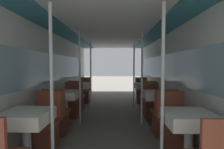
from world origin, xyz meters
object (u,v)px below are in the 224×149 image
(dining_table_right_1, at_px, (157,97))
(chair_left_far_2, at_px, (84,95))
(chair_right_far_0, at_px, (173,132))
(chair_left_far_0, at_px, (45,131))
(dining_table_left_1, at_px, (65,97))
(support_pole_left_2, at_px, (91,74))
(chair_right_near_2, at_px, (147,102))
(support_pole_left_0, at_px, (52,88))
(dining_table_right_0, at_px, (189,122))
(chair_left_near_2, at_px, (77,101))
(dining_table_left_2, at_px, (81,87))
(support_pole_right_0, at_px, (163,88))
(dining_table_right_2, at_px, (144,87))
(chair_left_near_1, at_px, (57,120))
(support_pole_left_1, at_px, (80,78))
(dining_table_left_0, at_px, (26,121))
(chair_left_far_1, at_px, (72,106))
(support_pole_right_1, at_px, (142,78))
(chair_right_far_1, at_px, (151,106))
(chair_right_near_1, at_px, (163,120))
(chair_right_far_2, at_px, (142,95))
(support_pole_right_2, at_px, (134,74))

(dining_table_right_1, bearing_deg, chair_left_far_2, 131.98)
(chair_right_far_0, bearing_deg, chair_left_far_0, 0.00)
(dining_table_left_1, bearing_deg, support_pole_left_2, 78.98)
(chair_left_far_2, xyz_separation_m, chair_right_near_2, (2.05, -1.14, 0.00))
(support_pole_left_0, relative_size, dining_table_right_0, 2.77)
(chair_left_near_2, bearing_deg, chair_right_far_0, -48.17)
(dining_table_left_2, height_order, chair_right_near_2, chair_right_near_2)
(support_pole_left_2, height_order, dining_table_right_1, support_pole_left_2)
(dining_table_right_1, relative_size, chair_right_near_2, 0.84)
(support_pole_right_0, height_order, dining_table_right_2, support_pole_right_0)
(chair_left_near_1, height_order, dining_table_right_2, chair_left_near_1)
(dining_table_left_1, height_order, dining_table_right_1, same)
(chair_left_far_0, height_order, dining_table_left_2, chair_left_far_0)
(chair_left_near_2, height_order, support_pole_left_2, support_pole_left_2)
(chair_left_near_1, xyz_separation_m, support_pole_left_1, (0.33, 0.57, 0.77))
(dining_table_left_0, bearing_deg, chair_left_far_1, 90.00)
(dining_table_left_2, bearing_deg, support_pole_right_1, -44.92)
(chair_left_far_0, bearing_deg, chair_left_near_2, -90.00)
(dining_table_left_2, relative_size, dining_table_right_1, 1.00)
(chair_right_far_1, relative_size, dining_table_right_2, 1.19)
(dining_table_right_1, xyz_separation_m, support_pole_right_1, (-0.33, 0.00, 0.42))
(support_pole_right_0, relative_size, support_pole_right_1, 1.00)
(chair_left_near_1, height_order, chair_right_near_1, same)
(chair_right_near_2, bearing_deg, chair_right_near_1, -90.00)
(dining_table_right_2, bearing_deg, support_pole_right_1, -101.02)
(support_pole_left_1, bearing_deg, chair_right_far_0, -33.71)
(support_pole_left_2, bearing_deg, support_pole_left_0, -90.00)
(dining_table_right_0, distance_m, dining_table_right_2, 3.43)
(dining_table_right_0, bearing_deg, dining_table_right_1, 90.00)
(support_pole_left_1, height_order, dining_table_right_2, support_pole_left_1)
(support_pole_left_1, relative_size, dining_table_left_2, 2.77)
(chair_left_near_1, distance_m, support_pole_right_1, 1.97)
(dining_table_left_2, distance_m, support_pole_left_2, 0.54)
(chair_left_far_1, bearing_deg, support_pole_left_0, 98.32)
(dining_table_left_0, distance_m, chair_right_near_2, 3.54)
(dining_table_left_0, xyz_separation_m, support_pole_left_1, (0.33, 1.71, 0.42))
(chair_right_near_1, xyz_separation_m, dining_table_right_2, (-0.00, 2.28, 0.35))
(dining_table_left_1, xyz_separation_m, chair_right_near_1, (2.05, -0.57, -0.35))
(chair_right_far_2, bearing_deg, support_pole_left_0, 66.72)
(dining_table_left_1, bearing_deg, support_pole_left_0, -78.98)
(dining_table_left_1, distance_m, chair_left_near_2, 1.20)
(support_pole_left_1, distance_m, dining_table_right_1, 1.77)
(dining_table_left_0, bearing_deg, support_pole_left_0, 0.00)
(chair_right_far_0, height_order, dining_table_right_1, chair_right_far_0)
(chair_right_far_1, bearing_deg, chair_right_far_0, 90.00)
(dining_table_left_1, height_order, support_pole_right_1, support_pole_right_1)
(chair_left_far_1, bearing_deg, dining_table_left_2, -90.00)
(dining_table_left_0, height_order, dining_table_right_0, same)
(chair_right_far_2, distance_m, support_pole_right_2, 1.01)
(support_pole_left_1, distance_m, chair_right_far_2, 2.96)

